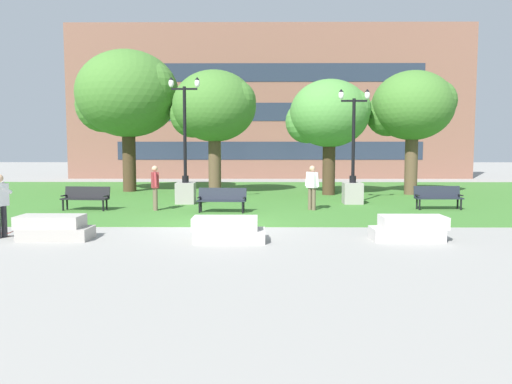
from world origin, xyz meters
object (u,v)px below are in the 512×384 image
concrete_block_right (409,228)px  park_bench_near_right (86,197)px  park_bench_far_left (222,198)px  person_skateboarder (0,202)px  concrete_block_left (228,230)px  concrete_block_center (54,228)px  park_bench_near_left (438,196)px  lamp_post_right (185,179)px  person_bystander_near_lawn (312,185)px  person_bystander_far_lawn (155,185)px  lamp_post_left (353,181)px

concrete_block_right → park_bench_near_right: bearing=150.0°
park_bench_far_left → person_skateboarder: bearing=-136.5°
concrete_block_left → park_bench_near_right: bearing=132.7°
concrete_block_center → park_bench_near_left: (12.37, 6.45, 0.23)m
person_skateboarder → park_bench_far_left: 7.64m
person_skateboarder → lamp_post_right: bearing=65.3°
concrete_block_right → lamp_post_right: (-7.10, 8.40, 0.79)m
park_bench_far_left → person_bystander_near_lawn: 3.52m
person_bystander_far_lawn → lamp_post_left: bearing=16.3°
person_bystander_near_lawn → concrete_block_center: bearing=-140.2°
lamp_post_left → person_bystander_near_lawn: lamp_post_left is taller
concrete_block_left → concrete_block_right: (4.72, 0.25, 0.00)m
lamp_post_right → person_bystander_near_lawn: (5.20, -2.18, -0.12)m
concrete_block_right → lamp_post_left: 8.44m
park_bench_near_left → lamp_post_right: bearing=169.2°
concrete_block_left → park_bench_near_left: bearing=40.9°
person_skateboarder → park_bench_near_right: (0.25, 5.85, -0.44)m
concrete_block_left → person_skateboarder: person_skateboarder is taller
concrete_block_center → concrete_block_right: 9.33m
concrete_block_left → lamp_post_right: 9.00m
person_skateboarder → lamp_post_right: 8.97m
lamp_post_right → park_bench_near_right: bearing=-146.7°
park_bench_far_left → park_bench_near_right: bearing=173.5°
concrete_block_right → park_bench_far_left: (-5.31, 5.50, 0.23)m
concrete_block_right → person_bystander_far_lawn: (-7.91, 6.07, 0.68)m
concrete_block_center → person_bystander_far_lawn: size_ratio=1.09×
park_bench_far_left → person_bystander_far_lawn: person_bystander_far_lawn is taller
park_bench_near_right → park_bench_far_left: same height
park_bench_near_right → person_bystander_near_lawn: size_ratio=1.08×
park_bench_near_left → person_bystander_far_lawn: (-10.96, -0.40, 0.45)m
lamp_post_right → person_bystander_near_lawn: 5.64m
park_bench_far_left → concrete_block_right: bearing=-46.0°
lamp_post_left → person_bystander_near_lawn: bearing=-132.0°
person_bystander_near_lawn → lamp_post_right: bearing=157.3°
concrete_block_center → concrete_block_right: bearing=-0.1°
park_bench_far_left → lamp_post_left: 6.14m
concrete_block_right → lamp_post_right: size_ratio=0.35×
concrete_block_right → park_bench_near_left: size_ratio=1.05×
park_bench_near_left → person_bystander_near_lawn: person_bystander_near_lawn is taller
concrete_block_left → lamp_post_right: (-2.37, 8.65, 0.79)m
park_bench_near_left → lamp_post_right: (-10.14, 1.93, 0.56)m
person_skateboarder → park_bench_far_left: size_ratio=0.93×
person_skateboarder → person_bystander_near_lawn: person_bystander_near_lawn is taller
concrete_block_right → concrete_block_left: bearing=-177.0°
concrete_block_left → concrete_block_right: same height
person_skateboarder → lamp_post_right: size_ratio=0.32×
concrete_block_left → concrete_block_right: 4.73m
park_bench_near_left → person_bystander_far_lawn: size_ratio=1.06×
concrete_block_center → person_skateboarder: bearing=171.5°
lamp_post_left → person_bystander_far_lawn: 8.33m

